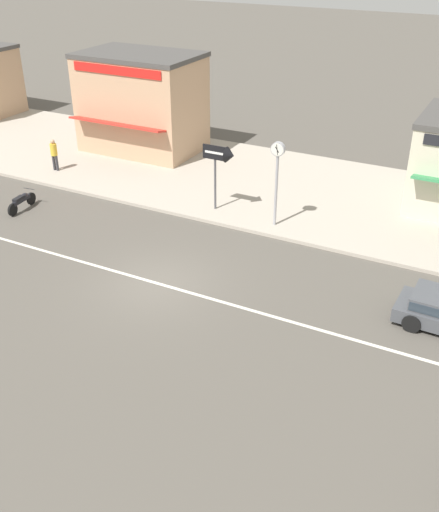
{
  "coord_description": "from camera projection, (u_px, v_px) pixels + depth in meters",
  "views": [
    {
      "loc": [
        10.47,
        -15.26,
        11.34
      ],
      "look_at": [
        1.74,
        1.56,
        0.8
      ],
      "focal_mm": 42.0,
      "sensor_mm": 36.0,
      "label": 1
    }
  ],
  "objects": [
    {
      "name": "arrow_signboard",
      "position": [
        226.0,
        158.0,
        25.42
      ],
      "size": [
        1.49,
        0.68,
        2.98
      ],
      "color": "#4C4C51",
      "rests_on": "kerb_strip"
    },
    {
      "name": "lane_centre_stripe",
      "position": [
        157.0,
        283.0,
        21.57
      ],
      "size": [
        50.4,
        0.14,
        0.01
      ],
      "primitive_type": "cube",
      "color": "silver",
      "rests_on": "ground"
    },
    {
      "name": "pedestrian_mid_kerb",
      "position": [
        54.0,
        153.0,
        30.6
      ],
      "size": [
        0.34,
        0.34,
        1.64
      ],
      "color": "#333338",
      "rests_on": "kerb_strip"
    },
    {
      "name": "shopfront_mid_block",
      "position": [
        142.0,
        102.0,
        32.76
      ],
      "size": [
        6.41,
        4.93,
        5.26
      ],
      "color": "tan",
      "rests_on": "kerb_strip"
    },
    {
      "name": "kerb_strip",
      "position": [
        269.0,
        185.0,
        29.44
      ],
      "size": [
        68.0,
        10.0,
        0.15
      ],
      "primitive_type": "cube",
      "color": "#ADA393",
      "rests_on": "ground"
    },
    {
      "name": "motorcycle_1",
      "position": [
        22.0,
        201.0,
        26.92
      ],
      "size": [
        0.56,
        1.89,
        0.8
      ],
      "color": "black",
      "rests_on": "ground"
    },
    {
      "name": "street_clock",
      "position": [
        277.0,
        166.0,
        24.15
      ],
      "size": [
        0.58,
        0.22,
        3.64
      ],
      "color": "#9E9EA3",
      "rests_on": "kerb_strip"
    },
    {
      "name": "ground_plane",
      "position": [
        157.0,
        283.0,
        21.57
      ],
      "size": [
        160.0,
        160.0,
        0.0
      ],
      "primitive_type": "plane",
      "color": "#544F47"
    }
  ]
}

